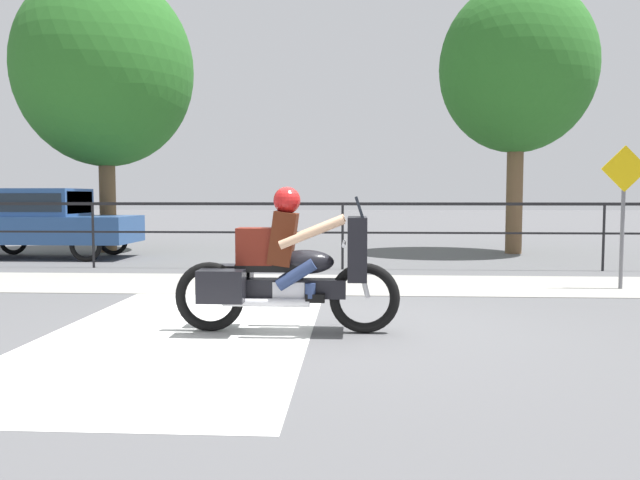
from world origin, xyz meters
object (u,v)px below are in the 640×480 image
object	(u,v)px
tree_behind_sign	(517,68)
tree_behind_car	(105,70)
motorcycle	(287,268)
street_sign	(624,199)
parked_car	(42,218)

from	to	relation	value
tree_behind_sign	tree_behind_car	world-z (taller)	tree_behind_car
motorcycle	street_sign	xyz separation A→B (m)	(4.91, 3.38, 0.72)
parked_car	tree_behind_car	bearing A→B (deg)	61.48
parked_car	tree_behind_sign	size ratio (longest dim) A/B	0.61
parked_car	street_sign	world-z (taller)	street_sign
motorcycle	tree_behind_car	size ratio (longest dim) A/B	0.34
street_sign	tree_behind_sign	world-z (taller)	tree_behind_sign
street_sign	tree_behind_car	world-z (taller)	tree_behind_car
motorcycle	street_sign	world-z (taller)	street_sign
tree_behind_car	street_sign	bearing A→B (deg)	-29.33
tree_behind_car	motorcycle	bearing A→B (deg)	-58.53
street_sign	tree_behind_car	bearing A→B (deg)	150.67
parked_car	tree_behind_car	size ratio (longest dim) A/B	0.58
street_sign	tree_behind_sign	distance (m)	7.00
tree_behind_sign	tree_behind_car	xyz separation A→B (m)	(-10.51, -0.22, 0.03)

